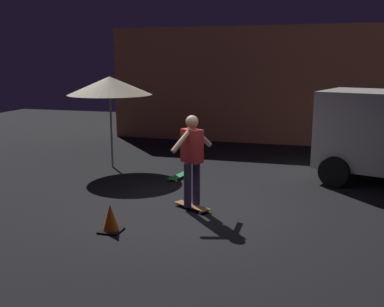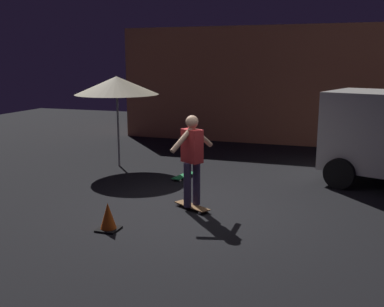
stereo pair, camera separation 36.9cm
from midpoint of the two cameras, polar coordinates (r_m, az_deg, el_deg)
ground_plane at (r=8.17m, az=-0.29°, el=-7.37°), size 28.00×28.00×0.00m
low_building at (r=16.77m, az=8.23°, el=9.00°), size 9.71×4.41×3.77m
patio_umbrella at (r=11.37m, az=-11.44°, el=8.51°), size 2.10×2.10×2.30m
skateboard_ridden at (r=8.25m, az=-1.29°, el=-6.79°), size 0.78×0.56×0.07m
skateboard_spare at (r=10.36m, az=-2.65°, el=-2.89°), size 0.36×0.80×0.07m
skater at (r=7.99m, az=-1.32°, el=-0.10°), size 0.57×0.90×1.67m
traffic_cone at (r=7.32m, az=-11.85°, el=-8.23°), size 0.34×0.34×0.46m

